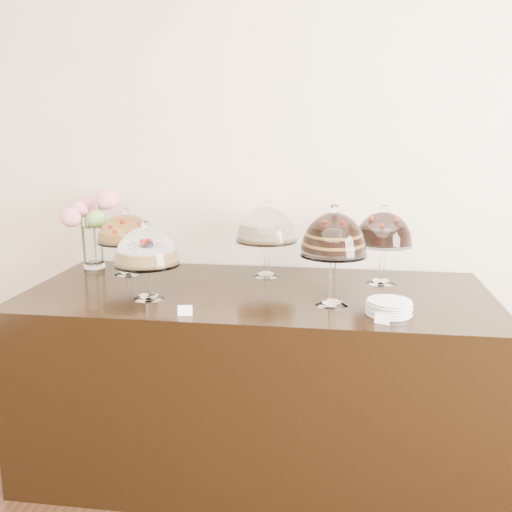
# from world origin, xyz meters

# --- Properties ---
(wall_back) EXTENTS (5.00, 0.04, 3.00)m
(wall_back) POSITION_xyz_m (0.00, 3.00, 1.50)
(wall_back) COLOR beige
(wall_back) RESTS_ON ground
(display_counter) EXTENTS (2.20, 1.00, 0.90)m
(display_counter) POSITION_xyz_m (-0.06, 2.45, 0.45)
(display_counter) COLOR black
(display_counter) RESTS_ON ground
(cake_stand_sugar_sponge) EXTENTS (0.30, 0.30, 0.36)m
(cake_stand_sugar_sponge) POSITION_xyz_m (-0.53, 2.25, 1.13)
(cake_stand_sugar_sponge) COLOR white
(cake_stand_sugar_sponge) RESTS_ON display_counter
(cake_stand_choco_layer) EXTENTS (0.29, 0.29, 0.45)m
(cake_stand_choco_layer) POSITION_xyz_m (0.30, 2.27, 1.20)
(cake_stand_choco_layer) COLOR white
(cake_stand_choco_layer) RESTS_ON display_counter
(cake_stand_cheesecake) EXTENTS (0.32, 0.32, 0.40)m
(cake_stand_cheesecake) POSITION_xyz_m (-0.05, 2.73, 1.16)
(cake_stand_cheesecake) COLOR white
(cake_stand_cheesecake) RESTS_ON display_counter
(cake_stand_dark_choco) EXTENTS (0.29, 0.29, 0.40)m
(cake_stand_dark_choco) POSITION_xyz_m (0.54, 2.68, 1.16)
(cake_stand_dark_choco) COLOR white
(cake_stand_dark_choco) RESTS_ON display_counter
(cake_stand_fruit_tart) EXTENTS (0.31, 0.31, 0.36)m
(cake_stand_fruit_tart) POSITION_xyz_m (-0.79, 2.67, 1.13)
(cake_stand_fruit_tart) COLOR white
(cake_stand_fruit_tart) RESTS_ON display_counter
(flower_vase) EXTENTS (0.28, 0.31, 0.44)m
(flower_vase) POSITION_xyz_m (-1.03, 2.79, 1.17)
(flower_vase) COLOR white
(flower_vase) RESTS_ON display_counter
(plate_stack) EXTENTS (0.19, 0.19, 0.06)m
(plate_stack) POSITION_xyz_m (0.54, 2.16, 0.93)
(plate_stack) COLOR silver
(plate_stack) RESTS_ON display_counter
(price_card_left) EXTENTS (0.06, 0.02, 0.04)m
(price_card_left) POSITION_xyz_m (-0.30, 2.03, 0.92)
(price_card_left) COLOR white
(price_card_left) RESTS_ON display_counter
(price_card_right) EXTENTS (0.06, 0.04, 0.04)m
(price_card_right) POSITION_xyz_m (0.50, 2.04, 0.92)
(price_card_right) COLOR white
(price_card_right) RESTS_ON display_counter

